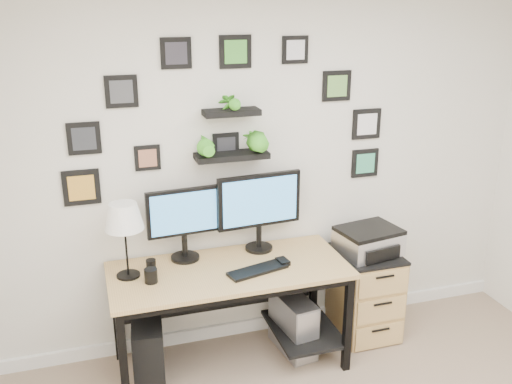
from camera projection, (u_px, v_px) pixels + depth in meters
name	position (u px, v px, depth m)	size (l,w,h in m)	color
room	(269.00, 322.00, 4.48)	(4.00, 4.00, 4.00)	gray
desk	(233.00, 282.00, 3.90)	(1.60, 0.70, 0.75)	tan
monitor_left	(184.00, 219.00, 3.85)	(0.51, 0.21, 0.52)	black
monitor_right	(259.00, 206.00, 3.99)	(0.61, 0.21, 0.57)	black
keyboard	(258.00, 270.00, 3.77)	(0.41, 0.13, 0.02)	black
mouse	(283.00, 262.00, 3.88)	(0.07, 0.10, 0.03)	black
table_lamp	(124.00, 218.00, 3.58)	(0.25, 0.25, 0.51)	black
mug	(151.00, 276.00, 3.62)	(0.08, 0.08, 0.09)	black
pen_cup	(151.00, 266.00, 3.76)	(0.07, 0.07, 0.08)	black
pc_tower_black	(148.00, 349.00, 3.84)	(0.20, 0.45, 0.45)	black
pc_tower_grey	(293.00, 324.00, 4.15)	(0.25, 0.45, 0.43)	gray
file_cabinet	(365.00, 293.00, 4.34)	(0.43, 0.53, 0.67)	tan
printer	(369.00, 241.00, 4.19)	(0.48, 0.41, 0.20)	silver
wall_decor	(231.00, 124.00, 3.82)	(2.28, 0.18, 1.06)	black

